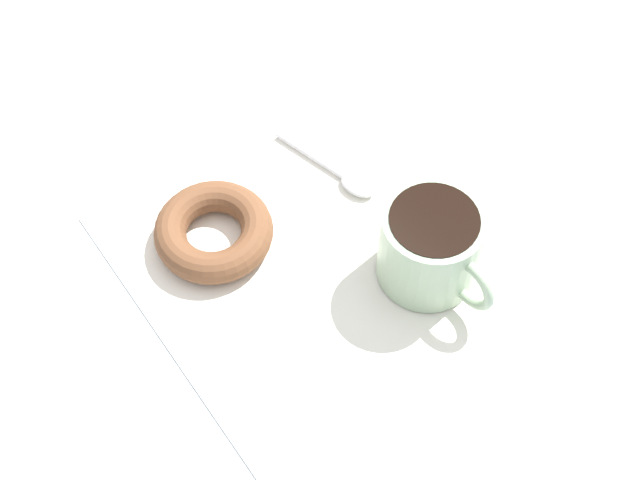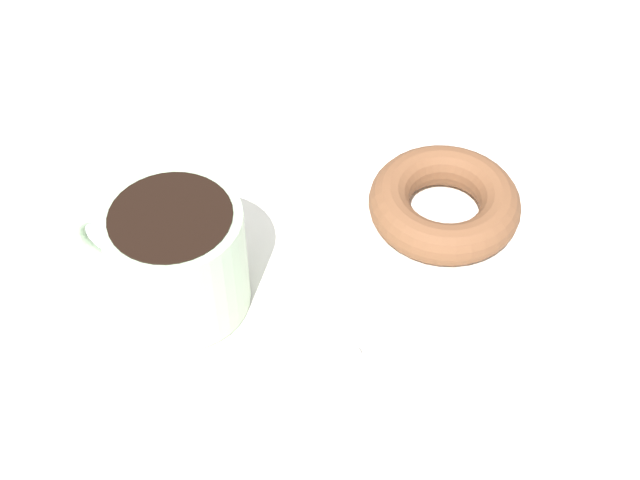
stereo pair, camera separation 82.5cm
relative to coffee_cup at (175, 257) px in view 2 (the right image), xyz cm
name	(u,v)px [view 2 (the right image)]	position (x,y,z in cm)	size (l,w,h in cm)	color
ground_plane	(328,308)	(-3.24, 9.07, -5.41)	(120.00, 120.00, 2.00)	#B2BCC6
napkin	(320,261)	(-6.11, 7.53, -4.26)	(32.07, 32.07, 0.30)	white
coffee_cup	(175,257)	(0.00, 0.00, 0.00)	(8.74, 11.83, 7.94)	#9EB793
donut	(444,203)	(-12.73, 14.50, -2.65)	(10.73, 10.73, 2.92)	brown
spoon	(357,356)	(0.94, 12.41, -3.71)	(3.89, 11.89, 0.90)	silver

